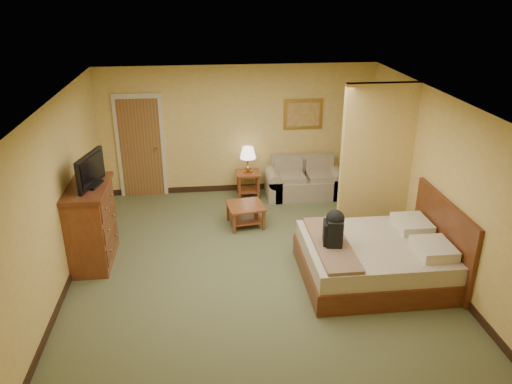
{
  "coord_description": "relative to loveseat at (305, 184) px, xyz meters",
  "views": [
    {
      "loc": [
        -0.72,
        -6.68,
        4.09
      ],
      "look_at": [
        0.09,
        0.6,
        0.96
      ],
      "focal_mm": 35.0,
      "sensor_mm": 36.0,
      "label": 1
    }
  ],
  "objects": [
    {
      "name": "floor",
      "position": [
        -1.31,
        -2.57,
        -0.26
      ],
      "size": [
        6.0,
        6.0,
        0.0
      ],
      "primitive_type": "plane",
      "color": "#565D3C",
      "rests_on": "ground"
    },
    {
      "name": "ceiling",
      "position": [
        -1.31,
        -2.57,
        2.34
      ],
      "size": [
        6.0,
        6.0,
        0.0
      ],
      "primitive_type": "plane",
      "rotation": [
        3.14,
        0.0,
        0.0
      ],
      "color": "white",
      "rests_on": "back_wall"
    },
    {
      "name": "back_wall",
      "position": [
        -1.31,
        0.43,
        1.04
      ],
      "size": [
        5.5,
        0.02,
        2.6
      ],
      "primitive_type": "cube",
      "color": "#DCB85E",
      "rests_on": "floor"
    },
    {
      "name": "left_wall",
      "position": [
        -4.06,
        -2.57,
        1.04
      ],
      "size": [
        0.02,
        6.0,
        2.6
      ],
      "primitive_type": "cube",
      "color": "#DCB85E",
      "rests_on": "floor"
    },
    {
      "name": "right_wall",
      "position": [
        1.44,
        -2.57,
        1.04
      ],
      "size": [
        0.02,
        6.0,
        2.6
      ],
      "primitive_type": "cube",
      "color": "#DCB85E",
      "rests_on": "floor"
    },
    {
      "name": "partition",
      "position": [
        0.84,
        -1.64,
        1.04
      ],
      "size": [
        1.2,
        0.15,
        2.6
      ],
      "primitive_type": "cube",
      "color": "#DCB85E",
      "rests_on": "floor"
    },
    {
      "name": "door",
      "position": [
        -3.26,
        0.4,
        0.77
      ],
      "size": [
        0.94,
        0.16,
        2.1
      ],
      "color": "beige",
      "rests_on": "floor"
    },
    {
      "name": "baseboard",
      "position": [
        -1.31,
        0.42,
        -0.2
      ],
      "size": [
        5.5,
        0.02,
        0.12
      ],
      "primitive_type": "cube",
      "color": "black",
      "rests_on": "floor"
    },
    {
      "name": "loveseat",
      "position": [
        0.0,
        0.0,
        0.0
      ],
      "size": [
        1.58,
        0.73,
        0.8
      ],
      "color": "gray",
      "rests_on": "floor"
    },
    {
      "name": "side_table",
      "position": [
        -1.15,
        0.08,
        0.08
      ],
      "size": [
        0.47,
        0.47,
        0.52
      ],
      "color": "brown",
      "rests_on": "floor"
    },
    {
      "name": "table_lamp",
      "position": [
        -1.15,
        0.08,
        0.66
      ],
      "size": [
        0.32,
        0.32,
        0.53
      ],
      "color": "#A7733D",
      "rests_on": "side_table"
    },
    {
      "name": "coffee_table",
      "position": [
        -1.32,
        -1.22,
        0.03
      ],
      "size": [
        0.71,
        0.71,
        0.4
      ],
      "rotation": [
        0.0,
        0.0,
        0.15
      ],
      "color": "brown",
      "rests_on": "floor"
    },
    {
      "name": "wall_picture",
      "position": [
        -0.0,
        0.41,
        1.34
      ],
      "size": [
        0.79,
        0.04,
        0.62
      ],
      "color": "#B78E3F",
      "rests_on": "back_wall"
    },
    {
      "name": "dresser",
      "position": [
        -3.78,
        -2.19,
        0.38
      ],
      "size": [
        0.63,
        1.19,
        1.27
      ],
      "color": "brown",
      "rests_on": "floor"
    },
    {
      "name": "tv",
      "position": [
        -3.68,
        -2.19,
        1.25
      ],
      "size": [
        0.28,
        0.8,
        0.5
      ],
      "rotation": [
        0.0,
        0.0,
        -0.24
      ],
      "color": "black",
      "rests_on": "dresser"
    },
    {
      "name": "bed",
      "position": [
        0.51,
        -3.13,
        0.07
      ],
      "size": [
        2.18,
        1.85,
        1.2
      ],
      "color": "#502412",
      "rests_on": "floor"
    },
    {
      "name": "backpack",
      "position": [
        -0.24,
        -3.17,
        0.63
      ],
      "size": [
        0.27,
        0.36,
        0.57
      ],
      "rotation": [
        0.0,
        0.0,
        -0.18
      ],
      "color": "black",
      "rests_on": "bed"
    }
  ]
}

